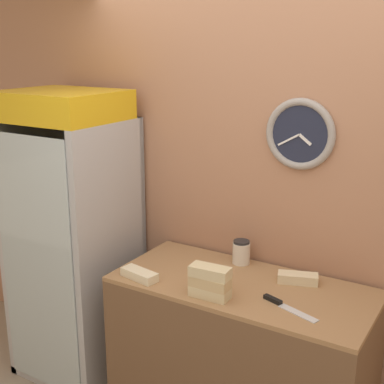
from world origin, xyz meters
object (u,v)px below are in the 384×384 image
object	(u,v)px
sandwich_stack_top	(210,272)
condiment_jar	(241,252)
beverage_cooler	(78,223)
sandwich_stack_middle	(210,282)
sandwich_flat_left	(139,275)
chefs_knife	(282,305)
sandwich_stack_bottom	(210,292)
sandwich_flat_right	(298,278)

from	to	relation	value
sandwich_stack_top	condiment_jar	size ratio (longest dim) A/B	1.51
beverage_cooler	sandwich_stack_middle	distance (m)	1.20
beverage_cooler	sandwich_flat_left	xyz separation A→B (m)	(0.72, -0.29, -0.09)
sandwich_flat_left	chefs_knife	bearing A→B (deg)	8.11
beverage_cooler	sandwich_stack_middle	xyz separation A→B (m)	(1.17, -0.27, -0.03)
sandwich_stack_bottom	sandwich_stack_middle	size ratio (longest dim) A/B	1.01
sandwich_stack_bottom	sandwich_flat_left	bearing A→B (deg)	-178.56
sandwich_stack_bottom	beverage_cooler	bearing A→B (deg)	166.76
sandwich_flat_left	sandwich_flat_right	world-z (taller)	sandwich_flat_right
sandwich_stack_middle	sandwich_flat_right	xyz separation A→B (m)	(0.33, 0.40, -0.06)
sandwich_stack_middle	condiment_jar	distance (m)	0.48
beverage_cooler	condiment_jar	xyz separation A→B (m)	(1.11, 0.20, -0.04)
sandwich_flat_right	condiment_jar	bearing A→B (deg)	168.41
chefs_knife	condiment_jar	distance (m)	0.56
sandwich_flat_right	condiment_jar	distance (m)	0.40
condiment_jar	chefs_knife	bearing A→B (deg)	-42.09
sandwich_stack_bottom	sandwich_stack_top	bearing A→B (deg)	0.00
condiment_jar	sandwich_stack_top	bearing A→B (deg)	-83.28
sandwich_flat_left	beverage_cooler	bearing A→B (deg)	158.42
beverage_cooler	condiment_jar	bearing A→B (deg)	10.43
sandwich_flat_right	sandwich_stack_top	bearing A→B (deg)	-129.41
beverage_cooler	sandwich_stack_middle	world-z (taller)	beverage_cooler
sandwich_stack_middle	sandwich_stack_top	xyz separation A→B (m)	(0.00, 0.00, 0.06)
condiment_jar	sandwich_flat_right	bearing A→B (deg)	-11.59
beverage_cooler	sandwich_stack_top	xyz separation A→B (m)	(1.17, -0.27, 0.03)
sandwich_stack_top	chefs_knife	xyz separation A→B (m)	(0.36, 0.10, -0.13)
sandwich_flat_left	sandwich_flat_right	distance (m)	0.88
sandwich_stack_middle	sandwich_stack_top	bearing A→B (deg)	0.00
sandwich_stack_bottom	condiment_jar	xyz separation A→B (m)	(-0.06, 0.48, 0.04)
sandwich_stack_bottom	sandwich_stack_middle	xyz separation A→B (m)	(0.00, 0.00, 0.06)
chefs_knife	sandwich_flat_right	bearing A→B (deg)	95.89
sandwich_stack_middle	sandwich_flat_right	distance (m)	0.52
beverage_cooler	chefs_knife	size ratio (longest dim) A/B	5.95
beverage_cooler	sandwich_stack_top	bearing A→B (deg)	-13.24
sandwich_flat_right	chefs_knife	bearing A→B (deg)	-84.11
beverage_cooler	sandwich_stack_bottom	size ratio (longest dim) A/B	9.03
sandwich_stack_top	sandwich_flat_left	distance (m)	0.46
sandwich_stack_bottom	sandwich_flat_right	distance (m)	0.52
sandwich_stack_top	sandwich_flat_right	world-z (taller)	sandwich_stack_top
beverage_cooler	sandwich_flat_left	size ratio (longest dim) A/B	8.22
sandwich_flat_right	condiment_jar	world-z (taller)	condiment_jar
beverage_cooler	sandwich_stack_middle	bearing A→B (deg)	-13.24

